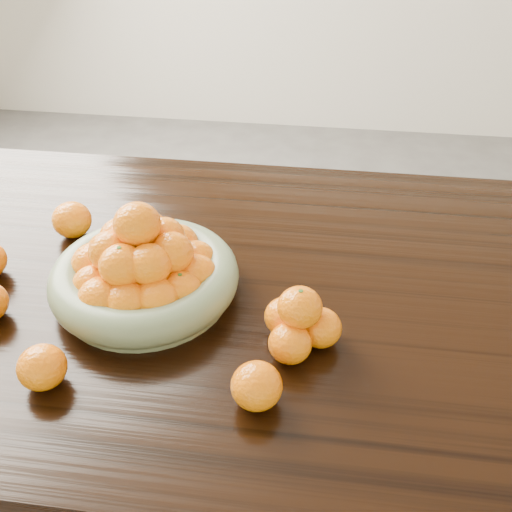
# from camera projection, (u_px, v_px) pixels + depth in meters

# --- Properties ---
(ground) EXTENTS (5.00, 5.00, 0.00)m
(ground) POSITION_uv_depth(u_px,v_px,m) (256.00, 494.00, 1.57)
(ground) COLOR #63615E
(ground) RESTS_ON ground
(dining_table) EXTENTS (2.00, 1.00, 0.75)m
(dining_table) POSITION_uv_depth(u_px,v_px,m) (257.00, 316.00, 1.18)
(dining_table) COLOR black
(dining_table) RESTS_ON ground
(fruit_bowl) EXTENTS (0.36, 0.36, 0.20)m
(fruit_bowl) POSITION_uv_depth(u_px,v_px,m) (144.00, 269.00, 1.07)
(fruit_bowl) COLOR #6A7757
(fruit_bowl) RESTS_ON dining_table
(orange_pyramid) EXTENTS (0.14, 0.14, 0.12)m
(orange_pyramid) POSITION_uv_depth(u_px,v_px,m) (299.00, 323.00, 0.96)
(orange_pyramid) COLOR orange
(orange_pyramid) RESTS_ON dining_table
(loose_orange_1) EXTENTS (0.08, 0.08, 0.07)m
(loose_orange_1) POSITION_uv_depth(u_px,v_px,m) (42.00, 367.00, 0.90)
(loose_orange_1) COLOR orange
(loose_orange_1) RESTS_ON dining_table
(loose_orange_2) EXTENTS (0.08, 0.08, 0.07)m
(loose_orange_2) POSITION_uv_depth(u_px,v_px,m) (257.00, 386.00, 0.87)
(loose_orange_2) COLOR orange
(loose_orange_2) RESTS_ON dining_table
(loose_orange_3) EXTENTS (0.08, 0.08, 0.08)m
(loose_orange_3) POSITION_uv_depth(u_px,v_px,m) (72.00, 220.00, 1.24)
(loose_orange_3) COLOR orange
(loose_orange_3) RESTS_ON dining_table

